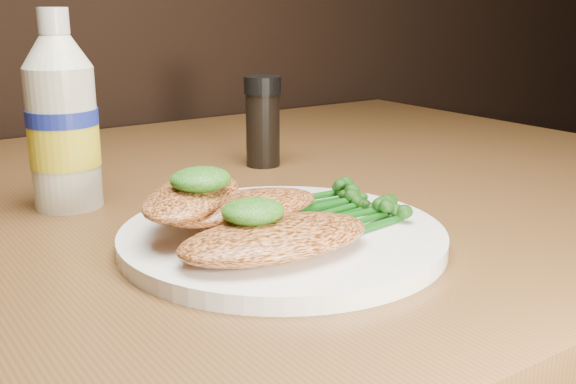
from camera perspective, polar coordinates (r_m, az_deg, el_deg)
plate at (r=0.54m, az=-0.46°, el=-3.75°), size 0.26×0.26×0.01m
chicken_front at (r=0.48m, az=-1.06°, el=-3.85°), size 0.15×0.09×0.02m
chicken_mid at (r=0.53m, az=-3.79°, el=-1.26°), size 0.13×0.07×0.02m
chicken_back at (r=0.54m, az=-7.95°, el=-0.33°), size 0.14×0.14×0.02m
pesto_front at (r=0.49m, az=-2.93°, el=-1.61°), size 0.05×0.04×0.02m
pesto_back at (r=0.52m, az=-7.29°, el=1.06°), size 0.05×0.05×0.02m
broccolini_bundle at (r=0.56m, az=3.33°, el=-1.45°), size 0.14×0.12×0.02m
mayo_bottle at (r=0.66m, az=-18.33°, el=6.45°), size 0.07×0.07×0.18m
pepper_grinder at (r=0.79m, az=-2.11°, el=5.87°), size 0.05×0.05×0.10m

